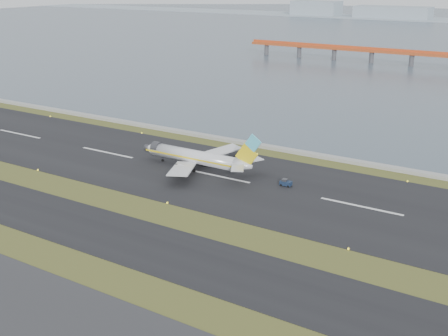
{
  "coord_description": "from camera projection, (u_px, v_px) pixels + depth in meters",
  "views": [
    {
      "loc": [
        76.41,
        -90.55,
        52.03
      ],
      "look_at": [
        6.98,
        22.0,
        6.03
      ],
      "focal_mm": 45.0,
      "sensor_mm": 36.0,
      "label": 1
    }
  ],
  "objects": [
    {
      "name": "ground",
      "position": [
        147.0,
        215.0,
        127.77
      ],
      "size": [
        1000.0,
        1000.0,
        0.0
      ],
      "primitive_type": "plane",
      "color": "#3E4E1C",
      "rests_on": "ground"
    },
    {
      "name": "taxiway_strip",
      "position": [
        111.0,
        234.0,
        118.11
      ],
      "size": [
        1000.0,
        18.0,
        0.1
      ],
      "primitive_type": "cube",
      "color": "black",
      "rests_on": "ground"
    },
    {
      "name": "runway_strip",
      "position": [
        218.0,
        176.0,
        151.87
      ],
      "size": [
        1000.0,
        45.0,
        0.1
      ],
      "primitive_type": "cube",
      "color": "black",
      "rests_on": "ground"
    },
    {
      "name": "seawall",
      "position": [
        269.0,
        147.0,
        175.84
      ],
      "size": [
        1000.0,
        2.5,
        1.0
      ],
      "primitive_type": "cube",
      "color": "#989993",
      "rests_on": "ground"
    },
    {
      "name": "airliner",
      "position": [
        198.0,
        158.0,
        156.24
      ],
      "size": [
        38.52,
        32.89,
        12.8
      ],
      "color": "silver",
      "rests_on": "ground"
    },
    {
      "name": "pushback_tug",
      "position": [
        286.0,
        183.0,
        144.61
      ],
      "size": [
        3.0,
        1.82,
        1.9
      ],
      "rotation": [
        0.0,
        0.0,
        0.02
      ],
      "color": "#16243D",
      "rests_on": "ground"
    }
  ]
}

